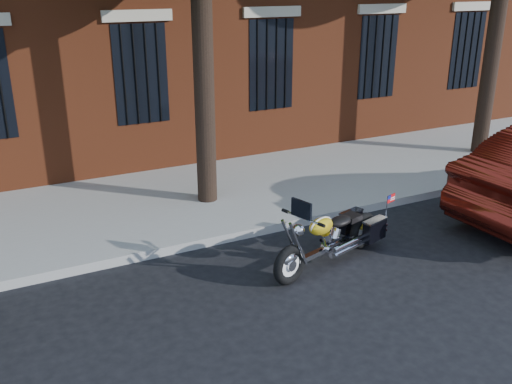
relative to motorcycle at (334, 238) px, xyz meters
name	(u,v)px	position (x,y,z in m)	size (l,w,h in m)	color
ground	(254,281)	(-1.33, 0.04, -0.40)	(120.00, 120.00, 0.00)	black
curb	(215,239)	(-1.33, 1.42, -0.33)	(40.00, 0.16, 0.15)	gray
sidewalk	(176,201)	(-1.33, 3.30, -0.33)	(40.00, 3.60, 0.15)	gray
motorcycle	(334,238)	(0.00, 0.00, 0.00)	(2.37, 1.07, 1.20)	black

